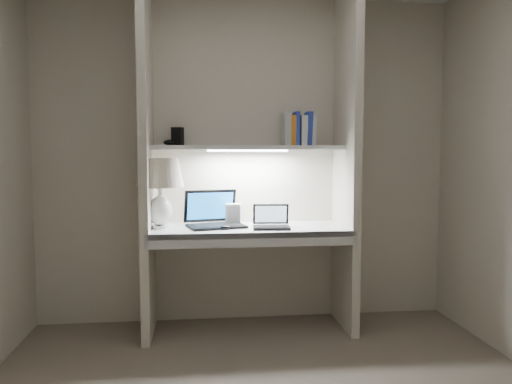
{
  "coord_description": "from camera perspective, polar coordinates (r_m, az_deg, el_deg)",
  "views": [
    {
      "loc": [
        -0.37,
        -2.38,
        1.31
      ],
      "look_at": [
        0.03,
        1.05,
        1.04
      ],
      "focal_mm": 35.0,
      "sensor_mm": 36.0,
      "label": 1
    }
  ],
  "objects": [
    {
      "name": "laptop_main",
      "position": [
        3.7,
        -4.83,
        -3.01
      ],
      "size": [
        0.47,
        0.43,
        0.26
      ],
      "rotation": [
        0.0,
        0.0,
        0.25
      ],
      "color": "black",
      "rests_on": "desk"
    },
    {
      "name": "cable_coil",
      "position": [
        3.62,
        3.02,
        -4.04
      ],
      "size": [
        0.12,
        0.12,
        0.01
      ],
      "primitive_type": "torus",
      "rotation": [
        0.0,
        0.0,
        0.44
      ],
      "color": "black",
      "rests_on": "desk"
    },
    {
      "name": "laptop_netbook",
      "position": [
        3.61,
        1.75,
        -3.5
      ],
      "size": [
        0.28,
        0.25,
        0.17
      ],
      "rotation": [
        0.0,
        0.0,
        -0.09
      ],
      "color": "black",
      "rests_on": "desk"
    },
    {
      "name": "alcove_panel_right",
      "position": [
        3.77,
        10.32,
        3.49
      ],
      "size": [
        0.06,
        0.55,
        2.5
      ],
      "primitive_type": "cube",
      "color": "beige",
      "rests_on": "floor"
    },
    {
      "name": "strip_light",
      "position": [
        3.72,
        -0.97,
        4.75
      ],
      "size": [
        0.6,
        0.04,
        0.02
      ],
      "primitive_type": "cube",
      "color": "white",
      "rests_on": "shelf"
    },
    {
      "name": "table_lamp",
      "position": [
        3.62,
        -10.94,
        1.25
      ],
      "size": [
        0.34,
        0.34,
        0.51
      ],
      "color": "white",
      "rests_on": "desk"
    },
    {
      "name": "desk_apron",
      "position": [
        3.42,
        -0.36,
        -5.47
      ],
      "size": [
        1.46,
        0.03,
        0.1
      ],
      "primitive_type": "cube",
      "color": "silver",
      "rests_on": "desk"
    },
    {
      "name": "speaker",
      "position": [
        3.77,
        -2.58,
        -2.55
      ],
      "size": [
        0.13,
        0.11,
        0.16
      ],
      "primitive_type": "cube",
      "rotation": [
        0.0,
        0.0,
        -0.26
      ],
      "color": "silver",
      "rests_on": "desk"
    },
    {
      "name": "mouse",
      "position": [
        3.54,
        -3.5,
        -4.05
      ],
      "size": [
        0.1,
        0.08,
        0.03
      ],
      "primitive_type": "ellipsoid",
      "rotation": [
        0.0,
        0.0,
        0.33
      ],
      "color": "black",
      "rests_on": "desk"
    },
    {
      "name": "shelf",
      "position": [
        3.72,
        -0.97,
        5.09
      ],
      "size": [
        1.4,
        0.36,
        0.03
      ],
      "primitive_type": "cube",
      "color": "silver",
      "rests_on": "back_wall"
    },
    {
      "name": "sticky_note",
      "position": [
        3.59,
        -7.01,
        -4.19
      ],
      "size": [
        0.07,
        0.07,
        0.0
      ],
      "primitive_type": "cube",
      "rotation": [
        0.0,
        0.0,
        -0.13
      ],
      "color": "yellow",
      "rests_on": "desk"
    },
    {
      "name": "back_wall",
      "position": [
        3.9,
        -1.23,
        3.59
      ],
      "size": [
        3.2,
        0.01,
        2.5
      ],
      "primitive_type": "cube",
      "color": "beige",
      "rests_on": "floor"
    },
    {
      "name": "desk",
      "position": [
        3.67,
        -0.81,
        -4.31
      ],
      "size": [
        1.4,
        0.55,
        0.04
      ],
      "primitive_type": "cube",
      "color": "white",
      "rests_on": "alcove_panel_left"
    },
    {
      "name": "shelf_box",
      "position": [
        3.8,
        -8.96,
        6.28
      ],
      "size": [
        0.1,
        0.08,
        0.14
      ],
      "primitive_type": "cube",
      "rotation": [
        0.0,
        0.0,
        -0.43
      ],
      "color": "black",
      "rests_on": "shelf"
    },
    {
      "name": "shelf_gadget",
      "position": [
        3.77,
        -9.76,
        5.59
      ],
      "size": [
        0.11,
        0.08,
        0.04
      ],
      "primitive_type": "ellipsoid",
      "rotation": [
        0.0,
        0.0,
        0.08
      ],
      "color": "black",
      "rests_on": "shelf"
    },
    {
      "name": "alcove_panel_left",
      "position": [
        3.62,
        -12.4,
        3.42
      ],
      "size": [
        0.06,
        0.55,
        2.5
      ],
      "primitive_type": "cube",
      "color": "beige",
      "rests_on": "floor"
    },
    {
      "name": "book_row",
      "position": [
        3.84,
        4.88,
        7.09
      ],
      "size": [
        0.24,
        0.17,
        0.26
      ],
      "color": "silver",
      "rests_on": "shelf"
    }
  ]
}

